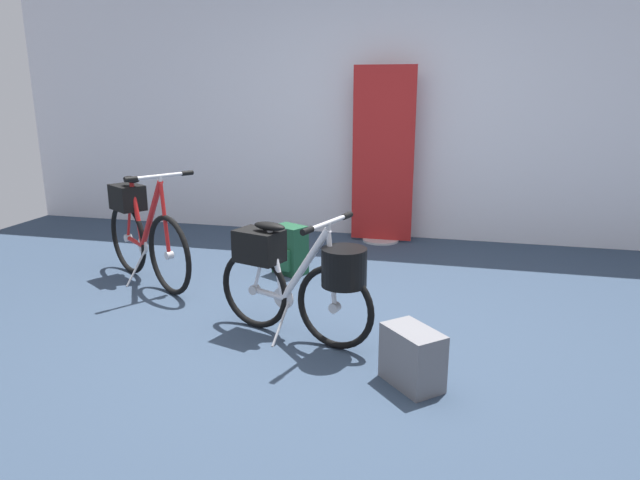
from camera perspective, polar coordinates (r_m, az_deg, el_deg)
The scene contains 7 objects.
ground_plane at distance 3.56m, azimuth -0.17°, elevation -9.87°, with size 8.12×8.12×0.00m, color #2D3D51.
back_wall at distance 5.89m, azimuth 6.42°, elevation 13.69°, with size 8.12×0.10×2.75m, color silver.
floor_banner_stand at distance 5.65m, azimuth 6.27°, elevation 7.44°, with size 0.60×0.36×1.71m.
folding_bike_foreground at distance 3.42m, azimuth -2.09°, elevation -3.45°, with size 1.06×0.54×0.78m.
display_bike_left at distance 4.69m, azimuth -17.32°, elevation 0.98°, with size 1.10×0.76×0.90m.
backpack_on_floor at distance 3.04m, azimuth 9.27°, elevation -11.48°, with size 0.36×0.37×0.31m.
handbag_on_floor at distance 4.72m, azimuth -3.05°, elevation -1.01°, with size 0.31×0.29×0.40m.
Camera 1 is at (0.79, -3.13, 1.49)m, focal length 32.09 mm.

